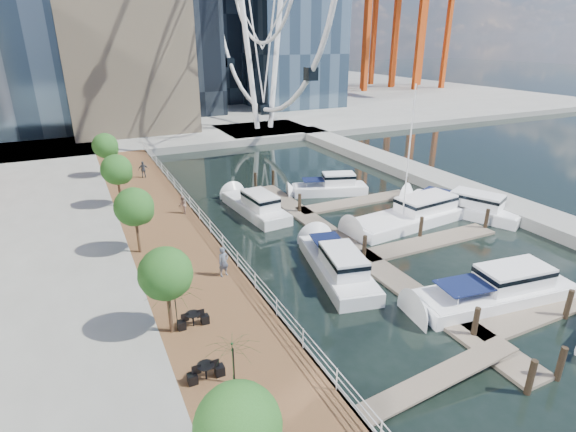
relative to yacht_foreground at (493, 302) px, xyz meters
The scene contains 17 objects.
ground 6.73m from the yacht_foreground, behind, with size 520.00×520.00×0.00m, color black.
boardwalk 21.75m from the yacht_foreground, 136.32° to the left, with size 6.00×60.00×1.00m, color brown.
seawall 19.69m from the yacht_foreground, 130.28° to the left, with size 0.25×60.00×1.00m, color #595954.
land_far 102.24m from the yacht_foreground, 93.77° to the left, with size 200.00×114.00×1.00m, color gray.
breakwater 24.02m from the yacht_foreground, 56.46° to the left, with size 4.00×60.00×1.00m, color gray.
pier 52.53m from the yacht_foreground, 82.04° to the left, with size 14.00×12.00×1.00m, color gray.
railing 19.81m from the yacht_foreground, 130.50° to the left, with size 0.10×60.00×1.05m, color white, non-canonical shape.
floating_docks 10.09m from the yacht_foreground, 82.95° to the left, with size 16.00×34.00×2.60m.
port_cranes 115.19m from the yacht_foreground, 57.51° to the left, with size 40.00×52.00×38.00m.
street_trees 23.32m from the yacht_foreground, 142.28° to the left, with size 2.60×42.60×4.60m.
cafe_tables 17.30m from the yacht_foreground, behind, with size 2.50×13.70×0.74m.
yacht_foreground is the anchor object (origin of this frame).
pedestrian_near 16.39m from the yacht_foreground, 149.14° to the left, with size 0.69×0.45×1.89m, color #525B6E.
pedestrian_mid 24.22m from the yacht_foreground, 124.50° to the left, with size 0.73×0.57×1.50m, color gray.
pedestrian_far 35.35m from the yacht_foreground, 114.96° to the left, with size 1.03×0.43×1.76m, color #363A43.
moored_yachts 11.94m from the yacht_foreground, 77.47° to the left, with size 21.99×31.96×11.50m.
cafe_seating 17.54m from the yacht_foreground, behind, with size 4.63×11.39×2.54m.
Camera 1 is at (-14.35, -15.38, 14.70)m, focal length 28.00 mm.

